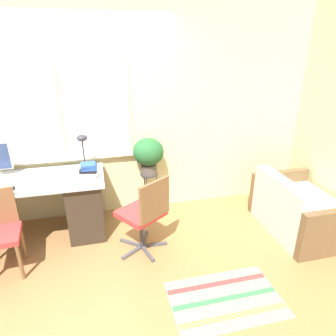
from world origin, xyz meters
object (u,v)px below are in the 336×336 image
desk_lamp (83,145)px  book_stack (89,171)px  mouse (13,188)px  couch_loveseat (299,211)px  office_chair_swivel (145,213)px  plant_stand (149,179)px  potted_plant (148,154)px

desk_lamp → book_stack: bearing=-79.4°
mouse → desk_lamp: desk_lamp is taller
mouse → book_stack: book_stack is taller
desk_lamp → couch_loveseat: size_ratio=0.39×
office_chair_swivel → couch_loveseat: size_ratio=0.80×
mouse → office_chair_swivel: size_ratio=0.07×
desk_lamp → plant_stand: 0.97m
plant_stand → potted_plant: potted_plant is taller
desk_lamp → office_chair_swivel: 1.09m
mouse → office_chair_swivel: office_chair_swivel is taller
desk_lamp → plant_stand: desk_lamp is taller
plant_stand → potted_plant: size_ratio=1.23×
book_stack → plant_stand: bearing=25.6°
office_chair_swivel → couch_loveseat: 1.92m
mouse → book_stack: bearing=6.6°
book_stack → couch_loveseat: 2.57m
office_chair_swivel → plant_stand: (0.19, 0.80, 0.02)m
book_stack → couch_loveseat: bearing=-11.1°
book_stack → mouse: bearing=-173.4°
mouse → office_chair_swivel: bearing=-15.1°
couch_loveseat → plant_stand: size_ratio=1.93×
desk_lamp → office_chair_swivel: size_ratio=0.49×
mouse → office_chair_swivel: (1.33, -0.36, -0.28)m
mouse → desk_lamp: size_ratio=0.15×
potted_plant → book_stack: bearing=-154.4°
mouse → book_stack: (0.78, 0.09, 0.07)m
book_stack → plant_stand: (0.74, 0.35, -0.34)m
mouse → plant_stand: size_ratio=0.11×
desk_lamp → plant_stand: size_ratio=0.76×
desk_lamp → potted_plant: (0.79, 0.10, -0.21)m
plant_stand → office_chair_swivel: bearing=-103.3°
potted_plant → office_chair_swivel: bearing=-103.3°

